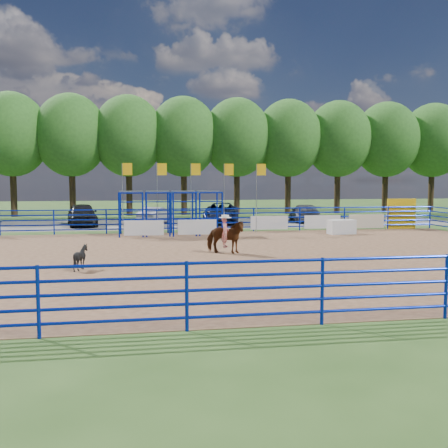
{
  "coord_description": "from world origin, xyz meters",
  "views": [
    {
      "loc": [
        -3.92,
        -20.34,
        3.19
      ],
      "look_at": [
        -0.38,
        1.0,
        1.3
      ],
      "focal_mm": 40.0,
      "sensor_mm": 36.0,
      "label": 1
    }
  ],
  "objects_px": {
    "car_d": "(305,213)",
    "car_c": "(221,213)",
    "car_a": "(82,214)",
    "car_b": "(155,216)",
    "calf": "(81,257)",
    "announcer_table": "(341,227)",
    "horse_and_rider": "(225,234)"
  },
  "relations": [
    {
      "from": "car_d",
      "to": "car_c",
      "type": "bearing_deg",
      "value": 11.39
    },
    {
      "from": "car_a",
      "to": "car_b",
      "type": "bearing_deg",
      "value": -4.91
    },
    {
      "from": "car_c",
      "to": "calf",
      "type": "bearing_deg",
      "value": -102.5
    },
    {
      "from": "calf",
      "to": "car_d",
      "type": "relative_size",
      "value": 0.19
    },
    {
      "from": "car_c",
      "to": "car_d",
      "type": "height_order",
      "value": "car_c"
    },
    {
      "from": "car_a",
      "to": "car_d",
      "type": "xyz_separation_m",
      "value": [
        16.55,
        0.68,
        -0.13
      ]
    },
    {
      "from": "calf",
      "to": "announcer_table",
      "type": "bearing_deg",
      "value": -84.31
    },
    {
      "from": "calf",
      "to": "horse_and_rider",
      "type": "bearing_deg",
      "value": -91.07
    },
    {
      "from": "car_b",
      "to": "car_d",
      "type": "height_order",
      "value": "car_d"
    },
    {
      "from": "announcer_table",
      "to": "horse_and_rider",
      "type": "xyz_separation_m",
      "value": [
        -8.13,
        -6.66,
        0.41
      ]
    },
    {
      "from": "car_b",
      "to": "car_d",
      "type": "relative_size",
      "value": 0.82
    },
    {
      "from": "calf",
      "to": "car_c",
      "type": "height_order",
      "value": "car_c"
    },
    {
      "from": "car_a",
      "to": "announcer_table",
      "type": "bearing_deg",
      "value": -37.55
    },
    {
      "from": "car_a",
      "to": "car_b",
      "type": "height_order",
      "value": "car_a"
    },
    {
      "from": "announcer_table",
      "to": "car_d",
      "type": "height_order",
      "value": "car_d"
    },
    {
      "from": "car_a",
      "to": "car_c",
      "type": "xyz_separation_m",
      "value": [
        10.0,
        0.38,
        -0.04
      ]
    },
    {
      "from": "announcer_table",
      "to": "calf",
      "type": "xyz_separation_m",
      "value": [
        -13.87,
        -9.76,
        0.02
      ]
    },
    {
      "from": "horse_and_rider",
      "to": "calf",
      "type": "distance_m",
      "value": 6.53
    },
    {
      "from": "horse_and_rider",
      "to": "car_c",
      "type": "distance_m",
      "value": 15.45
    },
    {
      "from": "car_c",
      "to": "car_d",
      "type": "relative_size",
      "value": 1.18
    },
    {
      "from": "announcer_table",
      "to": "car_c",
      "type": "height_order",
      "value": "car_c"
    },
    {
      "from": "car_b",
      "to": "car_c",
      "type": "bearing_deg",
      "value": -156.7
    },
    {
      "from": "car_a",
      "to": "car_d",
      "type": "height_order",
      "value": "car_a"
    },
    {
      "from": "car_a",
      "to": "car_c",
      "type": "distance_m",
      "value": 10.01
    },
    {
      "from": "car_b",
      "to": "car_a",
      "type": "bearing_deg",
      "value": 29.44
    },
    {
      "from": "car_d",
      "to": "car_b",
      "type": "bearing_deg",
      "value": 9.87
    },
    {
      "from": "car_a",
      "to": "car_b",
      "type": "xyz_separation_m",
      "value": [
        5.12,
        0.46,
        -0.17
      ]
    },
    {
      "from": "car_a",
      "to": "horse_and_rider",
      "type": "bearing_deg",
      "value": -72.72
    },
    {
      "from": "announcer_table",
      "to": "car_b",
      "type": "relative_size",
      "value": 0.42
    },
    {
      "from": "car_a",
      "to": "car_c",
      "type": "height_order",
      "value": "car_a"
    },
    {
      "from": "car_b",
      "to": "car_d",
      "type": "xyz_separation_m",
      "value": [
        11.43,
        0.21,
        0.04
      ]
    },
    {
      "from": "calf",
      "to": "car_c",
      "type": "distance_m",
      "value": 20.05
    }
  ]
}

